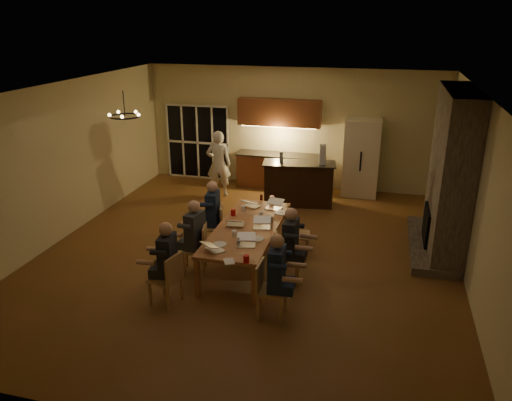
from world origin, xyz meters
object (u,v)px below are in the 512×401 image
object	(u,v)px
chair_right_mid	(288,259)
standing_person	(219,164)
laptop_a	(215,244)
plate_left	(220,244)
laptop_d	(262,222)
redcup_near	(246,259)
can_right	(272,219)
chair_right_far	(298,234)
redcup_mid	(233,213)
laptop_c	(236,219)
mug_front	(235,233)
plate_near	(256,239)
laptop_b	(246,240)
can_silver	(238,241)
person_left_mid	(195,236)
chair_left_mid	(194,248)
mug_back	(243,208)
chandelier	(125,116)
chair_left_far	(212,226)
laptop_f	(274,204)
chair_right_near	(272,290)
plate_far	(281,213)
bar_bottle	(281,157)
laptop_e	(252,201)
redcup_far	(272,199)
bar_island	(299,184)
person_left_far	(213,214)
dining_table	(247,245)
person_right_near	(277,276)
person_right_mid	(290,245)
bar_blender	(322,154)
refrigerator	(361,158)
mug_mid	(261,214)

from	to	relation	value
chair_right_mid	standing_person	xyz separation A→B (m)	(-2.61, 4.04, 0.42)
laptop_a	plate_left	xyz separation A→B (m)	(0.01, 0.21, -0.10)
chair_right_mid	laptop_d	distance (m)	0.90
redcup_near	can_right	bearing A→B (deg)	88.91
chair_right_far	redcup_mid	bearing A→B (deg)	90.09
laptop_c	plate_left	bearing A→B (deg)	81.69
mug_front	plate_near	xyz separation A→B (m)	(0.41, -0.04, -0.04)
standing_person	laptop_b	world-z (taller)	standing_person
can_silver	person_left_mid	bearing A→B (deg)	164.65
chair_left_mid	person_left_mid	bearing A→B (deg)	70.28
mug_back	plate_near	world-z (taller)	mug_back
plate_near	chandelier	bearing A→B (deg)	173.42
chair_right_mid	redcup_near	world-z (taller)	chair_right_mid
mug_back	plate_near	xyz separation A→B (m)	(0.60, -1.26, -0.04)
plate_near	chair_left_far	bearing A→B (deg)	139.47
chair_left_far	plate_near	distance (m)	1.59
chandelier	laptop_f	world-z (taller)	chandelier
chair_right_near	chair_left_mid	bearing A→B (deg)	58.32
laptop_a	laptop_b	size ratio (longest dim) A/B	1.00
plate_far	bar_bottle	xyz separation A→B (m)	(-0.54, 2.55, 0.44)
laptop_e	chandelier	bearing A→B (deg)	54.99
redcup_far	bar_island	bearing A→B (deg)	82.86
laptop_c	mug_front	size ratio (longest dim) A/B	3.20
person_left_far	laptop_c	bearing A→B (deg)	42.49
laptop_a	plate_near	distance (m)	0.82
dining_table	bar_island	xyz separation A→B (m)	(0.39, 3.37, 0.17)
laptop_f	redcup_far	bearing A→B (deg)	117.32
person_left_mid	can_silver	bearing A→B (deg)	83.55
laptop_c	laptop_d	distance (m)	0.51
can_silver	redcup_near	bearing A→B (deg)	-62.74
person_right_near	person_left_mid	bearing A→B (deg)	56.71
standing_person	dining_table	bearing A→B (deg)	105.60
person_right_mid	chair_right_mid	bearing A→B (deg)	153.61
bar_blender	chair_left_mid	bearing A→B (deg)	-125.72
redcup_mid	plate_near	size ratio (longest dim) A/B	0.46
dining_table	chair_left_mid	bearing A→B (deg)	-148.96
refrigerator	redcup_far	world-z (taller)	refrigerator
person_left_far	chair_right_mid	bearing A→B (deg)	51.46
person_left_mid	laptop_a	distance (m)	0.81
chair_right_far	laptop_b	xyz separation A→B (m)	(-0.67, -1.37, 0.42)
chair_left_mid	chair_right_mid	distance (m)	1.74
laptop_d	laptop_b	bearing A→B (deg)	-107.35
laptop_e	redcup_near	world-z (taller)	laptop_e
person_right_mid	redcup_far	bearing A→B (deg)	23.18
laptop_e	redcup_near	size ratio (longest dim) A/B	2.67
mug_back	redcup_mid	size ratio (longest dim) A/B	0.83
laptop_f	person_right_mid	bearing A→B (deg)	-56.80
can_silver	mug_mid	bearing A→B (deg)	86.62
chair_right_mid	bar_bottle	world-z (taller)	bar_bottle
refrigerator	chair_left_far	distance (m)	4.83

